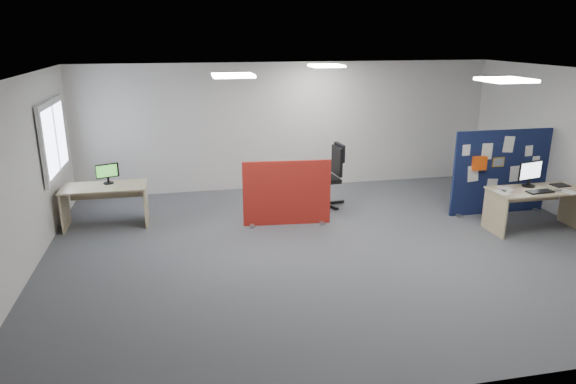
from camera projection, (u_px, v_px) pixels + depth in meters
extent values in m
plane|color=#54575C|center=(335.00, 247.00, 8.20)|extent=(9.00, 9.00, 0.00)
cube|color=white|center=(340.00, 74.00, 7.40)|extent=(9.00, 7.00, 0.02)
cube|color=silver|center=(290.00, 126.00, 11.07)|extent=(9.00, 0.02, 2.70)
cube|color=silver|center=(455.00, 260.00, 4.53)|extent=(9.00, 0.02, 2.70)
cube|color=silver|center=(18.00, 182.00, 6.92)|extent=(0.02, 7.00, 2.70)
cube|color=white|center=(54.00, 139.00, 8.74)|extent=(0.06, 1.70, 1.30)
cube|color=white|center=(55.00, 139.00, 8.74)|extent=(0.02, 1.50, 1.10)
cube|color=white|center=(506.00, 80.00, 6.86)|extent=(0.60, 0.60, 0.04)
cube|color=white|center=(233.00, 75.00, 7.58)|extent=(0.60, 0.60, 0.04)
cube|color=white|center=(326.00, 66.00, 9.84)|extent=(0.60, 0.60, 0.04)
cube|color=#10123C|center=(501.00, 172.00, 9.55)|extent=(1.93, 0.06, 1.59)
cube|color=gray|center=(457.00, 214.00, 9.62)|extent=(0.08, 0.30, 0.04)
cube|color=gray|center=(533.00, 208.00, 9.94)|extent=(0.08, 0.30, 0.04)
cube|color=white|center=(466.00, 150.00, 9.23)|extent=(0.15, 0.01, 0.20)
cube|color=white|center=(487.00, 151.00, 9.32)|extent=(0.21, 0.01, 0.30)
cube|color=white|center=(509.00, 144.00, 9.37)|extent=(0.21, 0.01, 0.30)
cube|color=white|center=(529.00, 151.00, 9.50)|extent=(0.15, 0.01, 0.20)
cube|color=white|center=(473.00, 174.00, 9.40)|extent=(0.21, 0.01, 0.30)
cube|color=white|center=(515.00, 174.00, 9.58)|extent=(0.21, 0.01, 0.30)
cube|color=white|center=(536.00, 161.00, 9.60)|extent=(0.15, 0.01, 0.20)
cube|color=white|center=(492.00, 186.00, 9.56)|extent=(0.21, 0.01, 0.30)
cube|color=gold|center=(498.00, 162.00, 9.44)|extent=(0.24, 0.01, 0.18)
cube|color=#FB520F|center=(479.00, 163.00, 9.31)|extent=(0.25, 0.10, 0.25)
cube|color=tan|center=(538.00, 190.00, 8.73)|extent=(1.60, 0.71, 0.03)
cube|color=tan|center=(494.00, 213.00, 8.68)|extent=(0.03, 0.65, 0.70)
cube|color=tan|center=(573.00, 207.00, 8.98)|extent=(0.03, 0.65, 0.70)
cube|color=tan|center=(524.00, 194.00, 9.08)|extent=(1.44, 0.02, 0.30)
cylinder|color=black|center=(528.00, 186.00, 8.88)|extent=(0.21, 0.21, 0.02)
cube|color=black|center=(529.00, 182.00, 8.86)|extent=(0.05, 0.04, 0.11)
cube|color=black|center=(531.00, 170.00, 8.80)|extent=(0.51, 0.15, 0.32)
cube|color=white|center=(531.00, 171.00, 8.78)|extent=(0.46, 0.11, 0.28)
cube|color=black|center=(540.00, 192.00, 8.55)|extent=(0.46, 0.22, 0.02)
cube|color=gray|center=(558.00, 190.00, 8.61)|extent=(0.11, 0.07, 0.03)
cube|color=black|center=(560.00, 185.00, 8.93)|extent=(0.30, 0.25, 0.01)
cube|color=maroon|center=(287.00, 193.00, 9.01)|extent=(1.55, 0.19, 1.16)
cube|color=gray|center=(252.00, 226.00, 9.05)|extent=(0.08, 0.30, 0.04)
cube|color=gray|center=(321.00, 220.00, 9.30)|extent=(0.08, 0.30, 0.04)
cube|color=tan|center=(104.00, 187.00, 8.91)|extent=(1.42, 0.71, 0.03)
cube|color=tan|center=(65.00, 209.00, 8.88)|extent=(0.03, 0.65, 0.70)
cube|color=tan|center=(146.00, 204.00, 9.15)|extent=(0.03, 0.65, 0.70)
cube|color=tan|center=(107.00, 190.00, 9.26)|extent=(1.28, 0.02, 0.30)
cylinder|color=black|center=(109.00, 183.00, 9.05)|extent=(0.18, 0.18, 0.02)
cube|color=black|center=(108.00, 180.00, 9.04)|extent=(0.04, 0.04, 0.09)
cube|color=black|center=(107.00, 171.00, 8.99)|extent=(0.38, 0.16, 0.25)
cube|color=green|center=(107.00, 171.00, 8.97)|extent=(0.33, 0.12, 0.21)
cube|color=black|center=(336.00, 202.00, 10.23)|extent=(0.34, 0.08, 0.04)
cube|color=black|center=(324.00, 199.00, 10.40)|extent=(0.13, 0.34, 0.04)
cube|color=black|center=(312.00, 202.00, 10.24)|extent=(0.32, 0.22, 0.04)
cube|color=black|center=(317.00, 206.00, 9.98)|extent=(0.29, 0.26, 0.04)
cube|color=black|center=(332.00, 207.00, 9.97)|extent=(0.18, 0.33, 0.04)
cylinder|color=gray|center=(324.00, 192.00, 10.09)|extent=(0.07, 0.07, 0.47)
cube|color=black|center=(325.00, 179.00, 10.02)|extent=(0.55, 0.55, 0.08)
cube|color=black|center=(337.00, 161.00, 9.98)|extent=(0.09, 0.47, 0.56)
cube|color=black|center=(339.00, 152.00, 9.94)|extent=(0.10, 0.43, 0.34)
cube|color=white|center=(502.00, 192.00, 8.55)|extent=(0.22, 0.31, 0.00)
cube|color=white|center=(505.00, 189.00, 8.73)|extent=(0.25, 0.33, 0.00)
cube|color=white|center=(568.00, 192.00, 8.58)|extent=(0.25, 0.32, 0.00)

